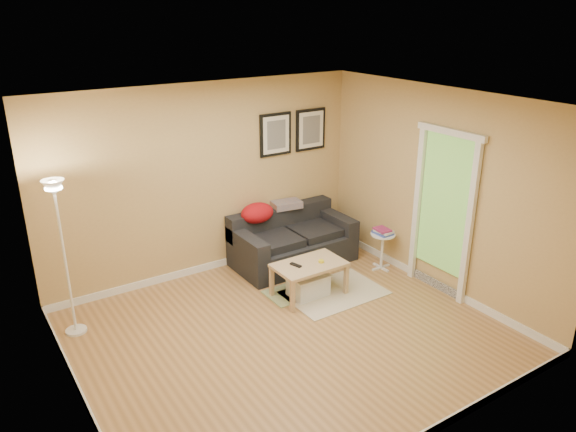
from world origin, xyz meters
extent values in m
plane|color=#AE804A|center=(0.00, 0.00, 0.00)|extent=(4.50, 4.50, 0.00)
plane|color=white|center=(0.00, 0.00, 2.60)|extent=(4.50, 4.50, 0.00)
plane|color=tan|center=(0.00, 2.00, 1.30)|extent=(4.50, 0.00, 4.50)
plane|color=tan|center=(0.00, -2.00, 1.30)|extent=(4.50, 0.00, 4.50)
plane|color=tan|center=(-2.25, 0.00, 1.30)|extent=(0.00, 4.00, 4.00)
plane|color=tan|center=(2.25, 0.00, 1.30)|extent=(0.00, 4.00, 4.00)
cube|color=white|center=(0.00, 1.99, 0.05)|extent=(4.50, 0.02, 0.10)
cube|color=white|center=(-2.24, 0.00, 0.05)|extent=(0.02, 4.00, 0.10)
cube|color=white|center=(2.24, 0.00, 0.05)|extent=(0.02, 4.00, 0.10)
cube|color=beige|center=(1.02, 0.47, 0.01)|extent=(1.25, 0.85, 0.01)
cube|color=#668C4C|center=(0.59, 0.77, 0.01)|extent=(0.70, 0.50, 0.01)
cube|color=black|center=(0.54, 0.66, 0.46)|extent=(0.09, 0.17, 0.02)
cylinder|color=yellow|center=(0.86, 0.56, 0.46)|extent=(0.07, 0.07, 0.03)
camera|label=1|loc=(-2.95, -4.47, 3.49)|focal=34.41mm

